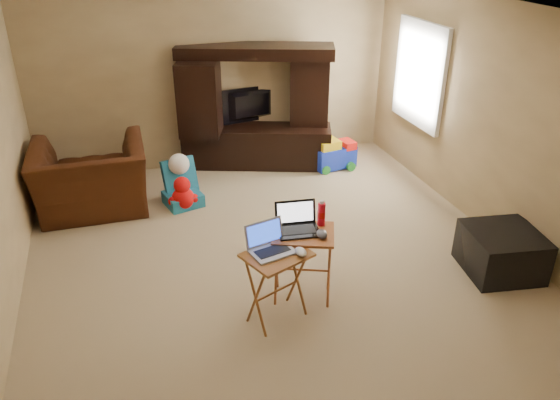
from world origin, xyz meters
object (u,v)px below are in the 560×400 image
object	(u,v)px
tray_table_left	(277,287)
laptop_right	(299,220)
laptop_left	(272,241)
child_rocker	(182,184)
recliner	(91,178)
plush_toy	(183,193)
ottoman	(501,252)
water_bottle	(321,214)
mouse_right	(322,234)
push_toy	(334,153)
mouse_left	(301,252)
entertainment_center	(256,108)
television	(252,106)
tray_table_right	(303,266)

from	to	relation	value
tray_table_left	laptop_right	xyz separation A→B (m)	(0.28, 0.24, 0.49)
laptop_left	child_rocker	bearing A→B (deg)	87.22
recliner	plush_toy	bearing A→B (deg)	164.69
ottoman	water_bottle	bearing A→B (deg)	171.79
mouse_right	recliner	bearing A→B (deg)	127.78
child_rocker	push_toy	xyz separation A→B (m)	(2.24, 0.48, -0.06)
laptop_left	water_bottle	bearing A→B (deg)	13.03
mouse_left	laptop_left	bearing A→B (deg)	155.56
push_toy	entertainment_center	bearing A→B (deg)	147.11
entertainment_center	tray_table_left	distance (m)	3.50
child_rocker	plush_toy	distance (m)	0.12
tray_table_left	mouse_left	xyz separation A→B (m)	(0.19, -0.07, 0.37)
television	laptop_right	distance (m)	3.38
tray_table_left	tray_table_right	size ratio (longest dim) A/B	0.96
entertainment_center	ottoman	xyz separation A→B (m)	(1.63, -3.35, -0.64)
mouse_left	laptop_right	bearing A→B (deg)	74.30
entertainment_center	laptop_left	world-z (taller)	entertainment_center
child_rocker	ottoman	size ratio (longest dim) A/B	0.81
ottoman	water_bottle	xyz separation A→B (m)	(-1.86, 0.27, 0.60)
plush_toy	tray_table_left	bearing A→B (deg)	-78.23
ottoman	recliner	bearing A→B (deg)	146.22
plush_toy	ottoman	distance (m)	3.68
entertainment_center	recliner	world-z (taller)	entertainment_center
entertainment_center	television	world-z (taller)	entertainment_center
recliner	laptop_right	distance (m)	3.03
entertainment_center	ottoman	bearing A→B (deg)	-44.57
water_bottle	entertainment_center	bearing A→B (deg)	85.74
plush_toy	mouse_left	world-z (taller)	mouse_left
television	push_toy	xyz separation A→B (m)	(1.02, -0.66, -0.60)
push_toy	water_bottle	size ratio (longest dim) A/B	2.74
push_toy	mouse_left	xyz separation A→B (m)	(-1.57, -3.00, 0.49)
recliner	entertainment_center	bearing A→B (deg)	-160.85
plush_toy	ottoman	world-z (taller)	ottoman
laptop_left	mouse_right	size ratio (longest dim) A/B	2.47
ottoman	tray_table_left	size ratio (longest dim) A/B	1.02
tray_table_right	laptop_right	xyz separation A→B (m)	(-0.04, 0.02, 0.48)
tray_table_right	entertainment_center	bearing A→B (deg)	104.52
mouse_right	plush_toy	bearing A→B (deg)	112.67
push_toy	laptop_left	size ratio (longest dim) A/B	1.68
plush_toy	tray_table_right	bearing A→B (deg)	-69.20
plush_toy	mouse_right	bearing A→B (deg)	-67.33
child_rocker	tray_table_left	bearing A→B (deg)	-92.99
television	child_rocker	size ratio (longest dim) A/B	1.55
recliner	push_toy	distance (m)	3.30
laptop_left	water_bottle	size ratio (longest dim) A/B	1.63
ottoman	tray_table_right	size ratio (longest dim) A/B	0.98
mouse_left	mouse_right	world-z (taller)	mouse_right
television	tray_table_left	xyz separation A→B (m)	(-0.75, -3.59, -0.48)
laptop_right	mouse_left	xyz separation A→B (m)	(-0.09, -0.31, -0.12)
entertainment_center	tray_table_right	distance (m)	3.23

